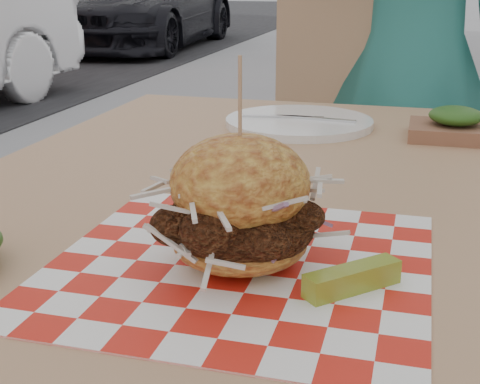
{
  "coord_description": "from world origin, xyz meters",
  "views": [
    {
      "loc": [
        0.14,
        -0.99,
        1.02
      ],
      "look_at": [
        -0.02,
        -0.41,
        0.82
      ],
      "focal_mm": 50.0,
      "sensor_mm": 36.0,
      "label": 1
    }
  ],
  "objects_px": {
    "car_dark": "(148,4)",
    "sandwich": "(240,210)",
    "patio_table": "(249,239)",
    "patio_chair": "(346,148)",
    "diner": "(410,64)"
  },
  "relations": [
    {
      "from": "car_dark",
      "to": "sandwich",
      "type": "distance_m",
      "value": 9.05
    },
    {
      "from": "diner",
      "to": "patio_chair",
      "type": "xyz_separation_m",
      "value": [
        -0.15,
        -0.07,
        -0.23
      ]
    },
    {
      "from": "patio_table",
      "to": "patio_chair",
      "type": "relative_size",
      "value": 1.26
    },
    {
      "from": "patio_table",
      "to": "patio_chair",
      "type": "height_order",
      "value": "patio_chair"
    },
    {
      "from": "patio_table",
      "to": "patio_chair",
      "type": "bearing_deg",
      "value": 88.62
    },
    {
      "from": "car_dark",
      "to": "patio_table",
      "type": "bearing_deg",
      "value": -68.26
    },
    {
      "from": "diner",
      "to": "patio_chair",
      "type": "distance_m",
      "value": 0.28
    },
    {
      "from": "diner",
      "to": "patio_chair",
      "type": "relative_size",
      "value": 1.64
    },
    {
      "from": "car_dark",
      "to": "patio_chair",
      "type": "distance_m",
      "value": 7.91
    },
    {
      "from": "car_dark",
      "to": "patio_chair",
      "type": "bearing_deg",
      "value": -65.23
    },
    {
      "from": "patio_table",
      "to": "patio_chair",
      "type": "distance_m",
      "value": 1.0
    },
    {
      "from": "diner",
      "to": "car_dark",
      "type": "bearing_deg",
      "value": -60.32
    },
    {
      "from": "patio_chair",
      "to": "sandwich",
      "type": "bearing_deg",
      "value": -74.52
    },
    {
      "from": "diner",
      "to": "patio_table",
      "type": "xyz_separation_m",
      "value": [
        -0.18,
        -1.06,
        -0.11
      ]
    },
    {
      "from": "car_dark",
      "to": "patio_table",
      "type": "distance_m",
      "value": 8.8
    }
  ]
}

